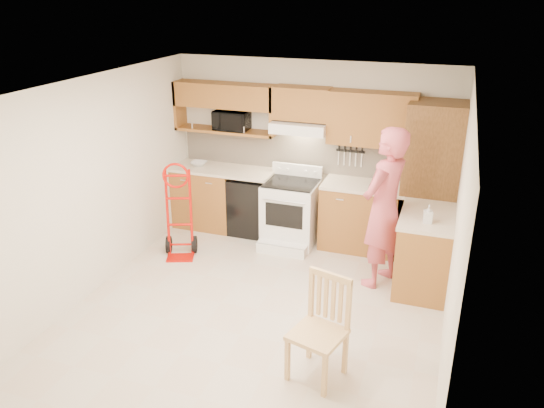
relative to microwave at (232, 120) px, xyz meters
The scene contains 28 objects.
floor 2.89m from the microwave, 60.94° to the right, with size 4.00×4.50×0.02m, color beige.
ceiling 2.54m from the microwave, 60.94° to the right, with size 4.00×4.50×0.02m, color white.
wall_back 1.23m from the microwave, ahead, with size 4.00×0.02×2.50m, color beige.
wall_front 4.51m from the microwave, 75.07° to the right, with size 4.00×0.02×2.50m, color beige.
wall_left 2.28m from the microwave, 112.22° to the right, with size 0.02×4.50×2.50m, color beige.
wall_right 3.81m from the microwave, 33.35° to the right, with size 0.02×4.50×2.50m, color beige.
backsplash 1.24m from the microwave, ahead, with size 3.92×0.03×0.55m, color beige.
lower_cab_left 1.25m from the microwave, 160.98° to the right, with size 0.90×0.60×0.90m, color brown.
dishwasher 1.26m from the microwave, 20.64° to the right, with size 0.60×0.60×0.85m, color black.
lower_cab_right 2.31m from the microwave, ahead, with size 1.14×0.60×0.90m, color brown.
countertop_left 0.73m from the microwave, 124.16° to the right, with size 1.50×0.63×0.04m, color beige.
countertop_right 2.11m from the microwave, ahead, with size 1.14×0.63×0.04m, color beige.
cab_return_right 3.23m from the microwave, 18.11° to the right, with size 0.60×1.00×0.90m, color brown.
countertop_return 3.09m from the microwave, 18.11° to the right, with size 0.63×1.00×0.04m, color beige.
pantry_tall 2.87m from the microwave, ahead, with size 0.70×0.60×2.10m, color brown.
upper_cab_left 0.36m from the microwave, behind, with size 1.50×0.33×0.34m, color brown.
upper_shelf_mw 0.18m from the microwave, behind, with size 1.50×0.33×0.04m, color brown.
upper_cab_center 1.08m from the microwave, ahead, with size 0.76×0.33×0.44m, color brown.
upper_cab_right 2.00m from the microwave, ahead, with size 1.14×0.33×0.70m, color brown.
range_hood 1.04m from the microwave, ahead, with size 0.76×0.46×0.14m, color white.
knife_strip 1.76m from the microwave, ahead, with size 0.40×0.05×0.29m, color black, non-canonical shape.
microwave is the anchor object (origin of this frame).
range 1.51m from the microwave, 19.44° to the right, with size 0.73×0.96×1.07m, color white, non-canonical shape.
person 2.64m from the microwave, 23.22° to the right, with size 0.72×0.47×1.96m, color #CA515E.
hand_truck 1.60m from the microwave, 103.60° to the right, with size 0.47×0.43×1.19m, color #C30E05, non-canonical shape.
dining_chair 3.77m from the microwave, 54.95° to the right, with size 0.45×0.49×1.01m, color #E2B37D, non-canonical shape.
soap_bottle 3.14m from the microwave, 22.20° to the right, with size 0.09×0.10×0.21m, color white.
bowl 0.83m from the microwave, 164.62° to the right, with size 0.23×0.23×0.06m, color white.
Camera 1 is at (1.85, -4.83, 3.39)m, focal length 35.33 mm.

